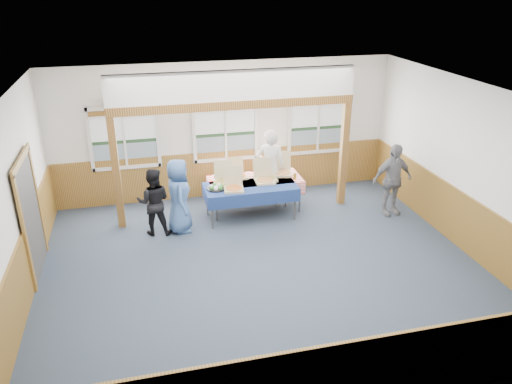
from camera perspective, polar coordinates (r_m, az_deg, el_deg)
floor at (r=9.29m, az=0.70°, el=-8.54°), size 8.00×8.00×0.00m
ceiling at (r=8.07m, az=0.82°, el=11.12°), size 8.00×8.00×0.00m
wall_back at (r=11.78m, az=-3.55°, el=7.04°), size 8.00×0.00×8.00m
wall_front at (r=5.66m, az=9.90°, el=-12.93°), size 8.00×0.00×8.00m
wall_left at (r=8.56m, az=-26.17°, el=-1.96°), size 0.00×8.00×8.00m
wall_right at (r=10.25m, az=22.98°, el=2.62°), size 0.00×8.00×8.00m
wainscot_back at (r=12.09m, az=-3.40°, el=2.23°), size 7.98×0.05×1.10m
wainscot_front at (r=6.35m, az=9.12°, el=-20.46°), size 7.98×0.05×1.10m
wainscot_left at (r=9.01m, az=-24.83°, el=-7.99°), size 0.05×6.98×1.10m
wainscot_right at (r=10.62m, az=21.99°, el=-2.68°), size 0.05×6.98×1.10m
cased_opening at (r=9.57m, az=-24.40°, el=-2.66°), size 0.06×1.30×2.10m
window_left at (r=11.55m, az=-14.87°, el=6.36°), size 1.56×0.10×1.46m
window_mid at (r=11.72m, az=-3.52°, el=7.35°), size 1.56×0.10×1.46m
window_right at (r=12.32m, az=7.16°, el=8.01°), size 1.56×0.10×1.46m
post_left at (r=10.61m, az=-15.67°, el=2.02°), size 0.15×0.15×2.40m
post_right at (r=11.51m, az=9.99°, el=4.23°), size 0.15×0.15×2.40m
cross_beam at (r=10.41m, az=-2.44°, el=9.93°), size 5.15×0.18×0.18m
table_left at (r=10.80m, az=-0.63°, el=0.46°), size 2.17×1.64×0.76m
table_right at (r=11.17m, az=-0.10°, el=1.30°), size 2.23×1.39×0.76m
pizza_box_a at (r=10.58m, az=-2.58°, el=0.64°), size 0.47×0.54×0.44m
pizza_box_b at (r=10.98m, az=0.96°, el=1.54°), size 0.43×0.51×0.45m
pizza_box_c at (r=10.90m, az=-3.77°, el=1.33°), size 0.50×0.57×0.45m
pizza_box_d at (r=11.23m, az=-2.09°, el=2.04°), size 0.42×0.49×0.41m
pizza_box_e at (r=11.12m, az=1.25°, el=1.83°), size 0.42×0.50×0.44m
pizza_box_f at (r=11.42m, az=2.95°, el=2.41°), size 0.54×0.61×0.47m
veggie_tray at (r=10.63m, az=-4.57°, el=0.50°), size 0.41×0.41×0.09m
drink_glass at (r=11.12m, az=4.46°, el=1.82°), size 0.07×0.07×0.15m
woman_white at (r=11.38m, az=1.64°, el=2.79°), size 0.77×0.63×1.81m
woman_black at (r=10.33m, az=-11.62°, el=-1.10°), size 0.78×0.65×1.42m
man_blue at (r=10.32m, az=-8.83°, el=-0.44°), size 0.52×0.78×1.58m
person_grey at (r=11.34m, az=15.30°, el=1.36°), size 0.99×0.48×1.63m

